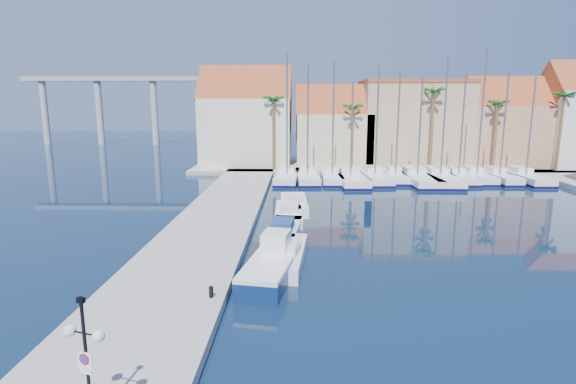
% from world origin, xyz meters
% --- Properties ---
extents(ground, '(260.00, 260.00, 0.00)m').
position_xyz_m(ground, '(0.00, 0.00, 0.00)').
color(ground, '#081B31').
rests_on(ground, ground).
extents(quay_west, '(6.00, 77.00, 0.50)m').
position_xyz_m(quay_west, '(-9.00, 13.50, 0.25)').
color(quay_west, gray).
rests_on(quay_west, ground).
extents(shore_north, '(54.00, 16.00, 0.50)m').
position_xyz_m(shore_north, '(10.00, 48.00, 0.25)').
color(shore_north, gray).
rests_on(shore_north, ground).
extents(lamp_post, '(1.21, 0.60, 3.67)m').
position_xyz_m(lamp_post, '(-8.24, -5.03, 2.91)').
color(lamp_post, black).
rests_on(lamp_post, quay_west).
extents(bollard, '(0.20, 0.20, 0.50)m').
position_xyz_m(bollard, '(-6.60, 3.04, 0.75)').
color(bollard, black).
rests_on(bollard, quay_west).
extents(fishing_boat, '(3.13, 6.54, 2.20)m').
position_xyz_m(fishing_boat, '(-4.13, 6.57, 0.73)').
color(fishing_boat, navy).
rests_on(fishing_boat, ground).
extents(motorboat_west_0, '(2.65, 6.66, 1.40)m').
position_xyz_m(motorboat_west_0, '(-3.51, 8.73, 0.51)').
color(motorboat_west_0, white).
rests_on(motorboat_west_0, ground).
extents(motorboat_west_1, '(2.59, 6.37, 1.40)m').
position_xyz_m(motorboat_west_1, '(-3.77, 13.56, 0.51)').
color(motorboat_west_1, white).
rests_on(motorboat_west_1, ground).
extents(motorboat_west_2, '(2.20, 6.43, 1.40)m').
position_xyz_m(motorboat_west_2, '(-3.54, 18.61, 0.51)').
color(motorboat_west_2, white).
rests_on(motorboat_west_2, ground).
extents(motorboat_west_3, '(2.49, 6.95, 1.40)m').
position_xyz_m(motorboat_west_3, '(-3.16, 21.99, 0.51)').
color(motorboat_west_3, white).
rests_on(motorboat_west_3, ground).
extents(sailboat_0, '(2.97, 9.60, 14.32)m').
position_xyz_m(sailboat_0, '(-4.10, 36.22, 0.62)').
color(sailboat_0, white).
rests_on(sailboat_0, ground).
extents(sailboat_1, '(2.97, 9.35, 13.22)m').
position_xyz_m(sailboat_1, '(-1.80, 36.08, 0.61)').
color(sailboat_1, white).
rests_on(sailboat_1, ground).
extents(sailboat_2, '(2.47, 8.89, 13.46)m').
position_xyz_m(sailboat_2, '(1.08, 36.09, 0.62)').
color(sailboat_2, white).
rests_on(sailboat_2, ground).
extents(sailboat_3, '(3.54, 11.30, 11.20)m').
position_xyz_m(sailboat_3, '(3.07, 35.57, 0.56)').
color(sailboat_3, white).
rests_on(sailboat_3, ground).
extents(sailboat_4, '(3.11, 9.83, 13.03)m').
position_xyz_m(sailboat_4, '(5.99, 36.34, 0.60)').
color(sailboat_4, white).
rests_on(sailboat_4, ground).
extents(sailboat_5, '(2.33, 8.20, 12.67)m').
position_xyz_m(sailboat_5, '(8.47, 36.71, 0.63)').
color(sailboat_5, white).
rests_on(sailboat_5, ground).
extents(sailboat_6, '(3.79, 11.97, 11.69)m').
position_xyz_m(sailboat_6, '(10.71, 36.04, 0.56)').
color(sailboat_6, white).
rests_on(sailboat_6, ground).
extents(sailboat_7, '(3.73, 11.76, 13.89)m').
position_xyz_m(sailboat_7, '(13.38, 35.92, 0.58)').
color(sailboat_7, white).
rests_on(sailboat_7, ground).
extents(sailboat_8, '(2.78, 8.52, 12.12)m').
position_xyz_m(sailboat_8, '(15.56, 36.35, 0.61)').
color(sailboat_8, white).
rests_on(sailboat_8, ground).
extents(sailboat_9, '(2.34, 8.60, 14.88)m').
position_xyz_m(sailboat_9, '(17.85, 36.81, 0.66)').
color(sailboat_9, white).
rests_on(sailboat_9, ground).
extents(sailboat_10, '(2.47, 8.44, 12.26)m').
position_xyz_m(sailboat_10, '(20.31, 36.51, 0.61)').
color(sailboat_10, white).
rests_on(sailboat_10, ground).
extents(sailboat_11, '(2.77, 9.75, 11.78)m').
position_xyz_m(sailboat_11, '(23.27, 36.56, 0.58)').
color(sailboat_11, white).
rests_on(sailboat_11, ground).
extents(building_0, '(12.30, 9.00, 13.50)m').
position_xyz_m(building_0, '(-10.00, 47.00, 6.52)').
color(building_0, beige).
rests_on(building_0, shore_north).
extents(building_1, '(10.30, 8.00, 11.00)m').
position_xyz_m(building_1, '(2.00, 47.00, 5.30)').
color(building_1, '#C5B28B').
rests_on(building_1, shore_north).
extents(building_2, '(14.20, 10.20, 11.50)m').
position_xyz_m(building_2, '(13.00, 48.00, 6.26)').
color(building_2, tan).
rests_on(building_2, shore_north).
extents(building_3, '(10.30, 8.00, 12.00)m').
position_xyz_m(building_3, '(25.00, 47.00, 5.86)').
color(building_3, tan).
rests_on(building_3, shore_north).
extents(building_4, '(8.30, 8.00, 14.00)m').
position_xyz_m(building_4, '(34.00, 46.00, 6.97)').
color(building_4, white).
rests_on(building_4, shore_north).
extents(palm_0, '(2.60, 2.60, 10.15)m').
position_xyz_m(palm_0, '(-6.00, 42.00, 9.08)').
color(palm_0, brown).
rests_on(palm_0, shore_north).
extents(palm_1, '(2.60, 2.60, 9.15)m').
position_xyz_m(palm_1, '(4.00, 42.00, 8.14)').
color(palm_1, brown).
rests_on(palm_1, shore_north).
extents(palm_2, '(2.60, 2.60, 11.15)m').
position_xyz_m(palm_2, '(14.00, 42.00, 10.02)').
color(palm_2, brown).
rests_on(palm_2, shore_north).
extents(palm_3, '(2.60, 2.60, 9.65)m').
position_xyz_m(palm_3, '(22.00, 42.00, 8.61)').
color(palm_3, brown).
rests_on(palm_3, shore_north).
extents(palm_4, '(2.60, 2.60, 10.65)m').
position_xyz_m(palm_4, '(30.00, 42.00, 9.55)').
color(palm_4, brown).
rests_on(palm_4, shore_north).
extents(viaduct, '(48.00, 2.20, 14.45)m').
position_xyz_m(viaduct, '(-39.07, 82.00, 10.25)').
color(viaduct, '#9E9E99').
rests_on(viaduct, ground).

